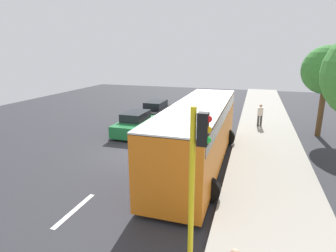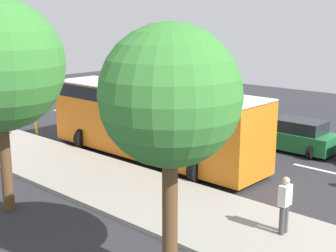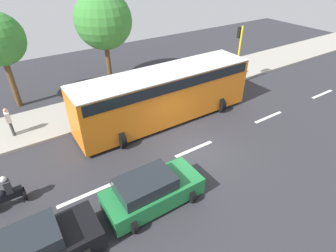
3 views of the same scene
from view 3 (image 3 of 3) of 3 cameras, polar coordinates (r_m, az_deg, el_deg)
ground_plane at (r=14.61m, az=5.50°, el=-5.03°), size 40.00×60.00×0.10m
sidewalk at (r=19.58m, az=-7.18°, el=5.97°), size 4.00×60.00×0.15m
lane_stripe_far_north at (r=23.11m, az=29.84°, el=5.88°), size 0.20×2.40×0.01m
lane_stripe_north at (r=18.37m, az=20.46°, el=1.77°), size 0.20×2.40×0.01m
lane_stripe_mid at (r=14.57m, az=5.51°, el=-4.85°), size 0.20×2.40×0.01m
lane_stripe_south at (r=12.63m, az=-17.21°, el=-13.90°), size 0.20×2.40×0.01m
car_black at (r=10.68m, az=-26.55°, el=-22.48°), size 2.15×4.20×1.52m
car_green at (r=11.34m, az=-3.52°, el=-13.55°), size 2.16×4.08×1.52m
city_bus at (r=16.16m, az=-0.67°, el=7.12°), size 3.20×11.00×3.16m
motorcycle at (r=13.07m, az=-30.89°, el=-12.18°), size 0.60×1.30×1.53m
pedestrian_near_signal at (r=23.19m, az=13.95°, el=12.36°), size 0.40×0.24×1.69m
pedestrian_by_tree at (r=17.24m, az=-30.59°, el=0.92°), size 0.40×0.24×1.69m
traffic_light_corner at (r=21.24m, az=14.73°, el=15.71°), size 0.49×0.24×4.50m
street_tree_center at (r=21.25m, az=-13.54°, el=20.88°), size 4.14×4.14×6.80m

